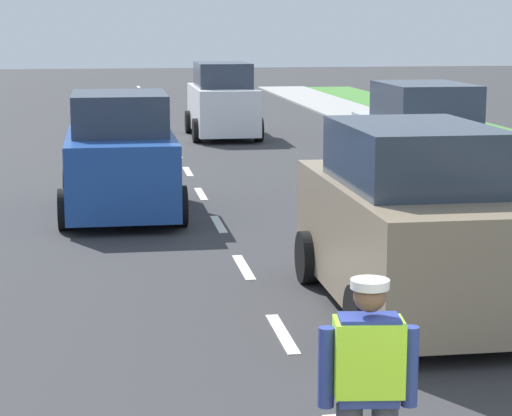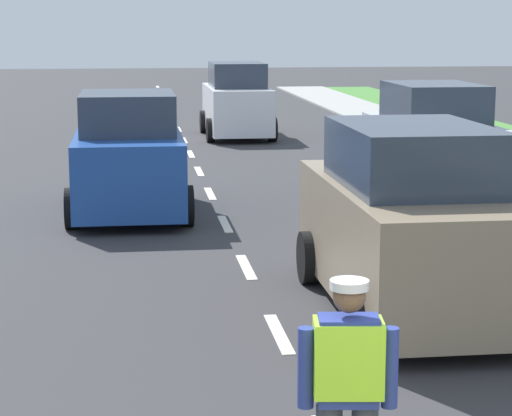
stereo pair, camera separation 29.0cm
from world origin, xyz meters
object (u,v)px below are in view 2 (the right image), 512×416
(car_parked_far, at_px, (431,147))
(car_outgoing_far, at_px, (237,103))
(car_oncoming_lead, at_px, (129,158))
(car_outgoing_ahead, at_px, (409,225))
(road_worker, at_px, (351,387))

(car_parked_far, height_order, car_outgoing_far, car_parked_far)
(car_oncoming_lead, distance_m, car_outgoing_far, 11.98)
(car_outgoing_ahead, distance_m, car_outgoing_far, 18.00)
(car_parked_far, xyz_separation_m, car_outgoing_far, (-2.45, 11.03, -0.02))
(road_worker, distance_m, car_outgoing_ahead, 5.07)
(car_outgoing_ahead, xyz_separation_m, car_oncoming_lead, (-3.20, 6.45, -0.04))
(road_worker, bearing_deg, car_outgoing_ahead, 69.75)
(road_worker, relative_size, car_outgoing_far, 0.42)
(road_worker, height_order, car_parked_far, car_parked_far)
(car_parked_far, distance_m, car_outgoing_far, 11.30)
(car_oncoming_lead, bearing_deg, road_worker, -82.67)
(car_outgoing_ahead, bearing_deg, car_parked_far, 70.82)
(car_parked_far, bearing_deg, road_worker, -109.62)
(road_worker, relative_size, car_parked_far, 0.42)
(car_oncoming_lead, xyz_separation_m, car_outgoing_far, (3.17, 11.55, 0.02))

